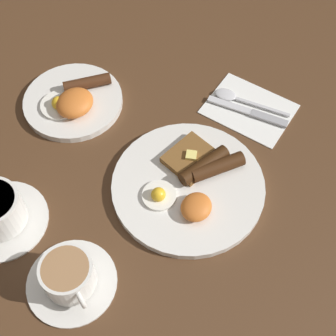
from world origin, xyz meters
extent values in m
plane|color=#4C301C|center=(0.00, 0.00, 0.00)|extent=(3.00, 3.00, 0.00)
cylinder|color=silver|center=(0.00, 0.00, 0.01)|extent=(0.29, 0.29, 0.01)
cylinder|color=white|center=(-0.05, 0.03, 0.02)|extent=(0.06, 0.06, 0.01)
sphere|color=yellow|center=(-0.05, 0.03, 0.03)|extent=(0.03, 0.03, 0.03)
ellipsoid|color=orange|center=(-0.04, -0.04, 0.03)|extent=(0.06, 0.05, 0.03)
cylinder|color=#3A1F0E|center=(0.05, -0.03, 0.03)|extent=(0.10, 0.09, 0.03)
cylinder|color=#361D0B|center=(0.04, -0.01, 0.03)|extent=(0.11, 0.06, 0.03)
cube|color=brown|center=(0.05, 0.02, 0.02)|extent=(0.11, 0.10, 0.01)
cube|color=#F4E072|center=(0.05, 0.02, 0.03)|extent=(0.03, 0.03, 0.01)
cylinder|color=silver|center=(0.06, 0.31, 0.01)|extent=(0.21, 0.21, 0.01)
cylinder|color=white|center=(0.03, 0.32, 0.02)|extent=(0.08, 0.08, 0.01)
sphere|color=yellow|center=(0.03, 0.32, 0.03)|extent=(0.03, 0.03, 0.03)
ellipsoid|color=orange|center=(0.04, 0.29, 0.03)|extent=(0.08, 0.07, 0.04)
cylinder|color=#432412|center=(0.10, 0.30, 0.03)|extent=(0.09, 0.09, 0.02)
cylinder|color=silver|center=(-0.26, 0.08, 0.00)|extent=(0.15, 0.15, 0.01)
cylinder|color=silver|center=(-0.26, 0.08, 0.04)|extent=(0.09, 0.09, 0.06)
cylinder|color=#9E7047|center=(-0.26, 0.08, 0.07)|extent=(0.08, 0.08, 0.00)
torus|color=silver|center=(-0.28, 0.04, 0.04)|extent=(0.03, 0.04, 0.04)
cylinder|color=silver|center=(-0.23, 0.25, 0.00)|extent=(0.16, 0.16, 0.01)
cube|color=white|center=(0.23, -0.02, 0.00)|extent=(0.14, 0.18, 0.01)
cube|color=silver|center=(0.22, 0.02, 0.01)|extent=(0.03, 0.10, 0.00)
cube|color=#9E9EA3|center=(0.23, -0.06, 0.01)|extent=(0.03, 0.08, 0.01)
ellipsoid|color=silver|center=(0.24, 0.04, 0.01)|extent=(0.04, 0.05, 0.01)
cube|color=silver|center=(0.25, -0.04, 0.01)|extent=(0.02, 0.12, 0.00)
camera|label=1|loc=(-0.41, -0.19, 0.76)|focal=50.00mm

